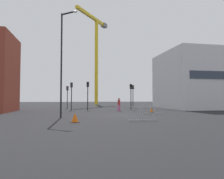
% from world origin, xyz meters
% --- Properties ---
extents(ground, '(160.00, 160.00, 0.00)m').
position_xyz_m(ground, '(0.00, 0.00, 0.00)').
color(ground, black).
extents(office_block, '(12.22, 10.83, 9.14)m').
position_xyz_m(office_block, '(15.82, 10.34, 4.57)').
color(office_block, silver).
rests_on(office_block, ground).
extents(construction_crane, '(9.39, 12.16, 23.46)m').
position_xyz_m(construction_crane, '(1.19, 34.22, 15.12)').
color(construction_crane, yellow).
rests_on(construction_crane, ground).
extents(streetlamp_tall, '(1.40, 1.07, 9.02)m').
position_xyz_m(streetlamp_tall, '(-5.59, -2.08, 5.17)').
color(streetlamp_tall, black).
rests_on(streetlamp_tall, ground).
extents(traffic_light_island, '(0.39, 0.35, 3.69)m').
position_xyz_m(traffic_light_island, '(-5.68, 14.50, 2.49)').
color(traffic_light_island, '#2D2D30').
rests_on(traffic_light_island, ground).
extents(traffic_light_near, '(0.35, 0.38, 4.01)m').
position_xyz_m(traffic_light_near, '(-2.69, 9.14, 2.69)').
color(traffic_light_near, black).
rests_on(traffic_light_near, ground).
extents(traffic_light_corner, '(0.34, 0.39, 3.90)m').
position_xyz_m(traffic_light_corner, '(-4.95, 9.31, 2.62)').
color(traffic_light_corner, '#232326').
rests_on(traffic_light_corner, ground).
extents(traffic_light_crosswalk, '(0.38, 0.26, 3.94)m').
position_xyz_m(traffic_light_crosswalk, '(5.39, 13.84, 2.65)').
color(traffic_light_crosswalk, '#232326').
rests_on(traffic_light_crosswalk, ground).
extents(traffic_light_median, '(0.38, 0.36, 3.74)m').
position_xyz_m(traffic_light_median, '(3.53, 8.69, 2.53)').
color(traffic_light_median, black).
rests_on(traffic_light_median, ground).
extents(pedestrian_walking, '(0.34, 0.34, 1.70)m').
position_xyz_m(pedestrian_walking, '(1.23, 6.35, 0.99)').
color(pedestrian_walking, '#D14C8C').
rests_on(pedestrian_walking, ground).
extents(safety_barrier_right_run, '(2.47, 0.12, 1.08)m').
position_xyz_m(safety_barrier_right_run, '(3.37, 0.63, 0.56)').
color(safety_barrier_right_run, '#9EA0A5').
rests_on(safety_barrier_right_run, ground).
extents(safety_barrier_front, '(2.08, 0.11, 1.08)m').
position_xyz_m(safety_barrier_front, '(0.32, -5.48, 0.56)').
color(safety_barrier_front, '#9EA0A5').
rests_on(safety_barrier_front, ground).
extents(traffic_cone_by_barrier, '(0.66, 0.66, 0.67)m').
position_xyz_m(traffic_cone_by_barrier, '(-4.55, -5.42, 0.31)').
color(traffic_cone_by_barrier, black).
rests_on(traffic_cone_by_barrier, ground).
extents(traffic_cone_striped, '(0.56, 0.56, 0.57)m').
position_xyz_m(traffic_cone_striped, '(4.52, 3.28, 0.26)').
color(traffic_cone_striped, black).
rests_on(traffic_cone_striped, ground).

